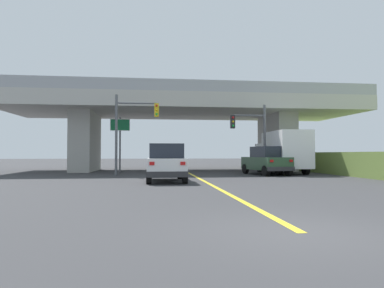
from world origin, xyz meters
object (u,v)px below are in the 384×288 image
box_truck (283,152)px  traffic_signal_farside (131,123)px  suv_lead (166,163)px  highway_sign (120,132)px  suv_crossing (266,161)px  traffic_signal_nearside (253,131)px

box_truck → traffic_signal_farside: size_ratio=1.16×
suv_lead → highway_sign: highway_sign is taller
suv_crossing → traffic_signal_farside: 10.03m
traffic_signal_farside → suv_lead: bearing=-68.7°
suv_lead → highway_sign: bearing=109.6°
box_truck → traffic_signal_nearside: size_ratio=1.29×
box_truck → traffic_signal_farside: (-11.45, -0.94, 1.99)m
suv_lead → traffic_signal_farside: size_ratio=0.79×
suv_crossing → suv_lead: bearing=-154.5°
traffic_signal_nearside → suv_lead: bearing=-139.1°
suv_lead → box_truck: bearing=36.1°
suv_crossing → box_truck: (1.79, 1.50, 0.64)m
suv_crossing → highway_sign: size_ratio=1.03×
suv_lead → box_truck: size_ratio=0.68×
suv_lead → traffic_signal_nearside: (6.54, 5.66, 2.14)m
suv_lead → highway_sign: 10.17m
suv_crossing → traffic_signal_nearside: 2.36m
suv_lead → suv_crossing: bearing=35.2°
suv_crossing → traffic_signal_farside: bearing=167.1°
suv_crossing → highway_sign: (-10.74, 4.12, 2.25)m
suv_crossing → highway_sign: highway_sign is taller
traffic_signal_nearside → traffic_signal_farside: (-8.79, 0.12, 0.48)m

